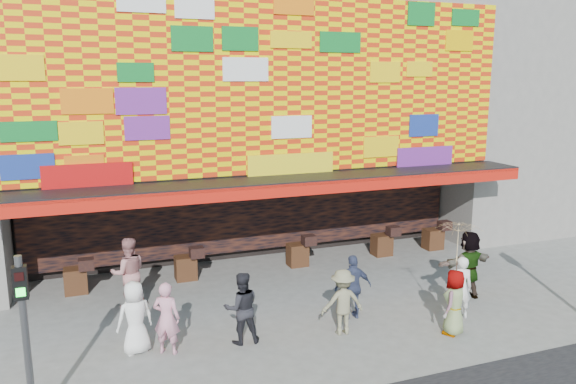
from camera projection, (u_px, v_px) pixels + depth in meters
name	position (u px, v px, depth m)	size (l,w,h in m)	color
ground	(330.00, 331.00, 13.02)	(90.00, 90.00, 0.00)	slate
shop_building	(233.00, 94.00, 19.47)	(15.20, 9.40, 10.00)	gray
neighbor_right	(533.00, 72.00, 23.63)	(11.00, 8.00, 12.00)	gray
signal_left	(24.00, 323.00, 9.13)	(0.22, 0.20, 3.00)	#59595B
ped_a	(135.00, 318.00, 11.86)	(0.78, 0.51, 1.59)	white
ped_b	(167.00, 318.00, 11.84)	(0.58, 0.38, 1.59)	pink
ped_c	(242.00, 308.00, 12.32)	(0.79, 0.62, 1.63)	#222127
ped_d	(342.00, 302.00, 12.77)	(0.99, 0.57, 1.53)	gray
ped_e	(353.00, 287.00, 13.60)	(0.94, 0.39, 1.60)	#373F60
ped_f	(468.00, 265.00, 14.79)	(1.72, 0.55, 1.85)	gray
ped_g	(455.00, 302.00, 12.75)	(0.74, 0.48, 1.52)	gray
ped_h	(460.00, 287.00, 13.65)	(0.56, 0.37, 1.55)	white
ped_i	(129.00, 273.00, 14.24)	(0.89, 0.69, 1.83)	tan
parasol	(458.00, 243.00, 12.47)	(1.25, 1.26, 1.90)	beige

